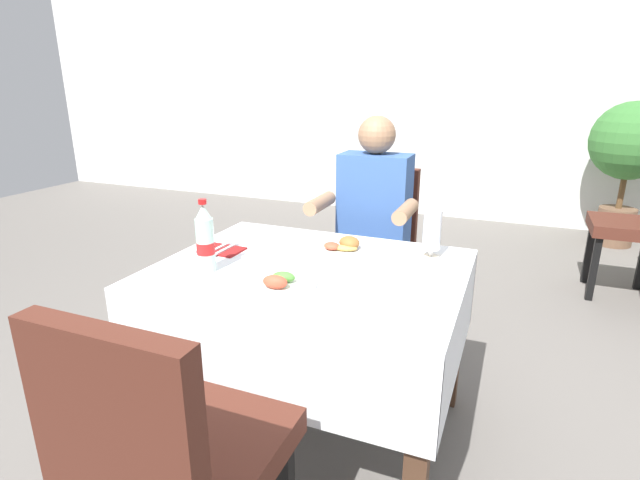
{
  "coord_description": "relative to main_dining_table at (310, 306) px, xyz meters",
  "views": [
    {
      "loc": [
        0.64,
        -1.55,
        1.42
      ],
      "look_at": [
        -0.06,
        0.17,
        0.82
      ],
      "focal_mm": 27.45,
      "sensor_mm": 36.0,
      "label": 1
    }
  ],
  "objects": [
    {
      "name": "main_dining_table",
      "position": [
        0.0,
        0.0,
        0.0
      ],
      "size": [
        1.16,
        0.92,
        0.74
      ],
      "color": "white",
      "rests_on": "ground"
    },
    {
      "name": "plate_far_diner",
      "position": [
        0.07,
        0.21,
        0.18
      ],
      "size": [
        0.24,
        0.24,
        0.07
      ],
      "color": "white",
      "rests_on": "main_dining_table"
    },
    {
      "name": "back_wall",
      "position": [
        0.06,
        3.82,
        0.97
      ],
      "size": [
        11.0,
        0.12,
        3.09
      ],
      "primitive_type": "cube",
      "color": "silver",
      "rests_on": "ground"
    },
    {
      "name": "seated_diner_far",
      "position": [
        0.02,
        0.74,
        0.14
      ],
      "size": [
        0.5,
        0.46,
        1.26
      ],
      "color": "#282D42",
      "rests_on": "ground"
    },
    {
      "name": "napkin_cutlery_set",
      "position": [
        -0.42,
        0.03,
        0.17
      ],
      "size": [
        0.17,
        0.19,
        0.01
      ],
      "color": "maroon",
      "rests_on": "main_dining_table"
    },
    {
      "name": "cola_bottle_primary",
      "position": [
        -0.34,
        -0.18,
        0.29
      ],
      "size": [
        0.07,
        0.07,
        0.28
      ],
      "color": "silver",
      "rests_on": "main_dining_table"
    },
    {
      "name": "potted_plant_corner",
      "position": [
        1.57,
        3.35,
        0.29
      ],
      "size": [
        0.67,
        0.67,
        1.27
      ],
      "color": "brown",
      "rests_on": "ground"
    },
    {
      "name": "beer_glass_left",
      "position": [
        0.41,
        0.29,
        0.27
      ],
      "size": [
        0.07,
        0.07,
        0.2
      ],
      "color": "white",
      "rests_on": "main_dining_table"
    },
    {
      "name": "chair_far_diner_seat",
      "position": [
        0.0,
        0.85,
        -0.02
      ],
      "size": [
        0.44,
        0.5,
        0.97
      ],
      "color": "#4C2319",
      "rests_on": "ground"
    },
    {
      "name": "chair_near_camera_side",
      "position": [
        0.0,
        -0.85,
        -0.02
      ],
      "size": [
        0.44,
        0.5,
        0.97
      ],
      "color": "#4C2319",
      "rests_on": "ground"
    },
    {
      "name": "ground_plane",
      "position": [
        0.06,
        -0.07,
        -0.57
      ],
      "size": [
        11.0,
        11.0,
        0.0
      ],
      "primitive_type": "plane",
      "color": "#66605B"
    },
    {
      "name": "plate_near_camera",
      "position": [
        -0.02,
        -0.21,
        0.18
      ],
      "size": [
        0.24,
        0.24,
        0.06
      ],
      "color": "white",
      "rests_on": "main_dining_table"
    }
  ]
}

